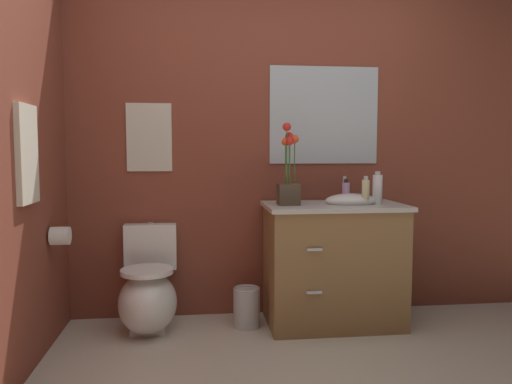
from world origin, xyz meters
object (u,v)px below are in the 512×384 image
soap_bottle (377,189)px  hanging_towel (27,154)px  lotion_bottle (366,192)px  trash_bin (247,307)px  wall_mirror (324,115)px  wall_poster (149,137)px  toilet_paper_roll (60,236)px  hand_wash_bottle (346,192)px  flower_vase (289,180)px  toilet (148,294)px  vanity_cabinet (334,263)px

soap_bottle → hanging_towel: bearing=-166.6°
lotion_bottle → trash_bin: (-0.79, 0.10, -0.78)m
wall_mirror → wall_poster: bearing=180.0°
trash_bin → toilet_paper_roll: toilet_paper_roll is taller
hand_wash_bottle → trash_bin: hand_wash_bottle is taller
flower_vase → trash_bin: (-0.28, 0.03, -0.86)m
hand_wash_bottle → hanging_towel: 2.00m
lotion_bottle → toilet_paper_roll: (-1.94, -0.08, -0.24)m
toilet → wall_poster: 1.08m
hanging_towel → lotion_bottle: bearing=12.8°
toilet → hand_wash_bottle: hand_wash_bottle is taller
toilet → lotion_bottle: 1.60m
hand_wash_bottle → trash_bin: bearing=-178.2°
lotion_bottle → wall_poster: (-1.44, 0.38, 0.36)m
soap_bottle → flower_vase: bearing=177.7°
hanging_towel → wall_poster: bearing=56.6°
vanity_cabinet → toilet_paper_roll: vanity_cabinet is taller
hand_wash_bottle → toilet_paper_roll: bearing=-173.9°
flower_vase → lotion_bottle: flower_vase is taller
flower_vase → trash_bin: bearing=174.4°
lotion_bottle → wall_mirror: (-0.19, 0.38, 0.53)m
toilet_paper_roll → soap_bottle: bearing=3.5°
vanity_cabinet → wall_mirror: bearing=90.5°
toilet → hanging_towel: 1.23m
lotion_bottle → trash_bin: bearing=173.0°
lotion_bottle → wall_poster: bearing=165.0°
soap_bottle → lotion_bottle: soap_bottle is taller
vanity_cabinet → hanging_towel: (-1.81, -0.55, 0.75)m
soap_bottle → hanging_towel: 2.16m
soap_bottle → wall_poster: wall_poster is taller
wall_poster → vanity_cabinet: bearing=-13.2°
lotion_bottle → vanity_cabinet: bearing=153.9°
toilet → wall_mirror: wall_mirror is taller
hanging_towel → toilet_paper_roll: bearing=81.7°
wall_poster → soap_bottle: bearing=-12.4°
wall_poster → hanging_towel: (-0.55, -0.84, -0.11)m
lotion_bottle → hanging_towel: bearing=-167.2°
flower_vase → toilet_paper_roll: bearing=-174.1°
wall_poster → lotion_bottle: bearing=-15.0°
flower_vase → soap_bottle: bearing=-2.3°
vanity_cabinet → flower_vase: flower_vase is taller
toilet → wall_mirror: 1.76m
toilet → hanging_towel: bearing=-134.1°
trash_bin → wall_mirror: wall_mirror is taller
soap_bottle → toilet_paper_roll: 2.06m
wall_mirror → soap_bottle: bearing=-49.8°
soap_bottle → wall_mirror: (-0.29, 0.34, 0.51)m
vanity_cabinet → hanging_towel: bearing=-163.2°
soap_bottle → toilet: bearing=177.3°
flower_vase → toilet_paper_roll: 1.47m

